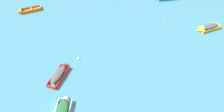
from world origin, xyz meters
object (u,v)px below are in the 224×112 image
(rowboat_white_distant_center, at_px, (63,108))
(mooring_buoy_outer_edge, at_px, (79,59))
(rowboat_orange_far_right, at_px, (25,11))
(rowboat_yellow_near_camera, at_px, (206,28))
(mooring_buoy_trailing, at_px, (166,18))
(rowboat_red_back_row_right, at_px, (61,72))

(rowboat_white_distant_center, bearing_deg, mooring_buoy_outer_edge, 95.17)
(mooring_buoy_outer_edge, bearing_deg, rowboat_white_distant_center, -84.83)
(rowboat_orange_far_right, height_order, rowboat_white_distant_center, rowboat_white_distant_center)
(rowboat_yellow_near_camera, xyz_separation_m, mooring_buoy_outer_edge, (-16.00, -8.76, -0.27))
(rowboat_orange_far_right, bearing_deg, rowboat_yellow_near_camera, 1.07)
(rowboat_white_distant_center, bearing_deg, mooring_buoy_trailing, 60.12)
(rowboat_white_distant_center, xyz_separation_m, mooring_buoy_trailing, (9.95, 17.31, -0.32))
(mooring_buoy_outer_edge, bearing_deg, rowboat_yellow_near_camera, 28.69)
(rowboat_red_back_row_right, height_order, mooring_buoy_trailing, rowboat_red_back_row_right)
(rowboat_white_distant_center, relative_size, rowboat_yellow_near_camera, 1.07)
(rowboat_white_distant_center, bearing_deg, rowboat_red_back_row_right, 113.62)
(rowboat_white_distant_center, distance_m, rowboat_red_back_row_right, 4.63)
(mooring_buoy_outer_edge, bearing_deg, mooring_buoy_trailing, 44.86)
(rowboat_orange_far_right, bearing_deg, mooring_buoy_trailing, 5.88)
(rowboat_orange_far_right, relative_size, rowboat_red_back_row_right, 0.96)
(rowboat_yellow_near_camera, distance_m, mooring_buoy_outer_edge, 18.24)
(rowboat_yellow_near_camera, height_order, mooring_buoy_trailing, rowboat_yellow_near_camera)
(rowboat_yellow_near_camera, relative_size, mooring_buoy_trailing, 11.85)
(mooring_buoy_trailing, bearing_deg, rowboat_orange_far_right, -174.12)
(rowboat_red_back_row_right, height_order, mooring_buoy_outer_edge, rowboat_red_back_row_right)
(mooring_buoy_outer_edge, bearing_deg, rowboat_orange_far_right, 144.24)
(rowboat_red_back_row_right, distance_m, rowboat_yellow_near_camera, 20.62)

